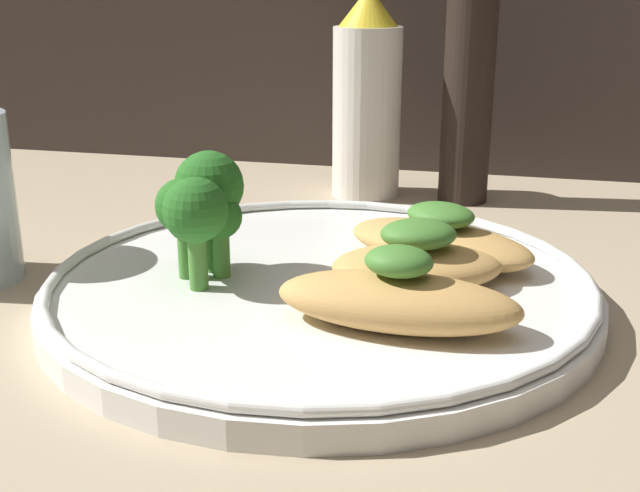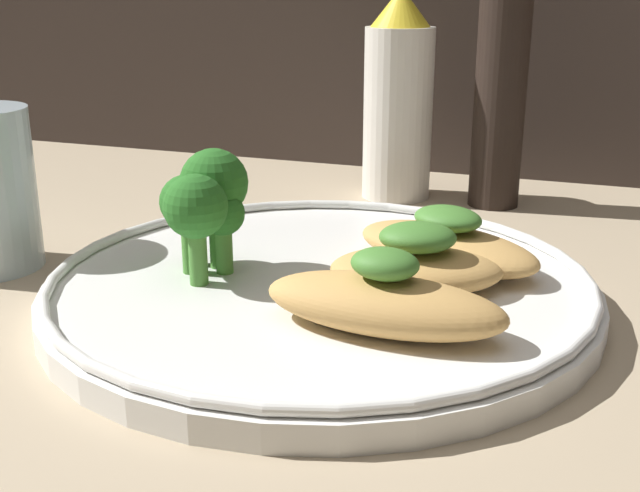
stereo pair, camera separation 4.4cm
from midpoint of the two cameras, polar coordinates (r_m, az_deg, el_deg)
name	(u,v)px [view 2 (the right image)]	position (r cm, az deg, el deg)	size (l,w,h in cm)	color
ground_plane	(320,312)	(45.10, 2.78, -4.75)	(180.00, 180.00, 1.00)	tan
plate	(320,287)	(44.53, 2.81, -2.99)	(30.44, 30.44, 2.00)	white
grilled_meat_front	(384,301)	(37.99, 7.87, -4.00)	(11.95, 5.19, 4.09)	tan
grilled_meat_middle	(416,265)	(43.31, 9.76, -1.38)	(10.43, 7.90, 3.68)	tan
grilled_meat_back	(446,244)	(47.14, 11.62, 0.06)	(12.80, 9.49, 3.53)	tan
broccoli_bunch	(204,202)	(44.47, -5.51, 3.08)	(4.68, 6.41, 6.96)	#4C8E38
sauce_bottle	(398,100)	(65.84, 7.51, 10.24)	(5.56, 5.56, 16.66)	white
pepper_grinder	(500,92)	(64.49, 14.65, 10.55)	(3.96, 3.96, 19.37)	black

